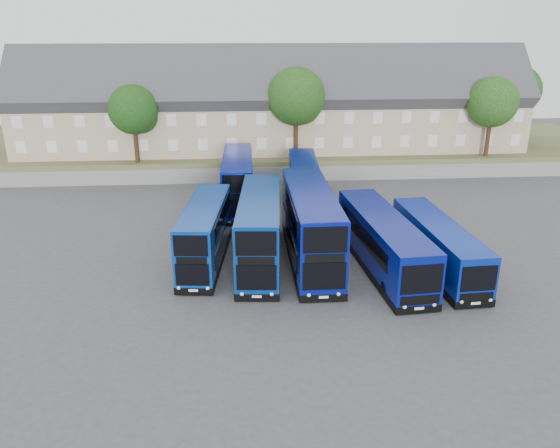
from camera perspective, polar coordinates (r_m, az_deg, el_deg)
The scene contains 15 objects.
ground at distance 33.28m, azimuth 2.73°, elevation -6.74°, with size 120.00×120.00×0.00m, color #424247.
retaining_wall at distance 55.45m, azimuth -0.26°, elevation 5.23°, with size 70.00×0.40×1.50m, color slate.
earth_bank at distance 65.08m, azimuth -0.90°, elevation 7.70°, with size 80.00×20.00×2.00m, color #525932.
terrace_row at distance 60.15m, azimuth -0.69°, elevation 12.09°, with size 54.00×10.40×11.20m.
dd_front_left at distance 36.38m, azimuth -7.83°, elevation -1.12°, with size 3.32×10.22×3.99m.
dd_front_mid at distance 35.91m, azimuth -2.11°, elevation -0.76°, with size 3.50×11.59×4.54m.
dd_front_right at distance 36.17m, azimuth 3.22°, elevation -0.35°, with size 2.80×12.22×4.86m.
dd_rear_left at distance 47.70m, azimuth -4.43°, elevation 4.42°, with size 2.73×11.08×4.38m.
dd_rear_right at distance 47.36m, azimuth 2.48°, elevation 4.14°, with size 3.00×10.33×4.05m.
coach_east_a at distance 35.94m, azimuth 10.70°, elevation -2.00°, with size 3.66×12.86×3.47m.
coach_east_b at distance 36.75m, azimuth 16.14°, elevation -2.29°, with size 2.98×11.40×3.09m.
tree_west at distance 56.02m, azimuth -14.93°, elevation 11.30°, with size 4.80×4.80×7.65m.
tree_mid at distance 55.79m, azimuth 1.86°, elevation 12.97°, with size 5.76×5.76×9.18m.
tree_east at distance 60.88m, azimuth 21.38°, elevation 11.60°, with size 5.12×5.12×8.16m.
tree_far at distance 69.73m, azimuth 23.55°, elevation 12.53°, with size 5.44×5.44×8.67m.
Camera 1 is at (-3.83, -29.43, 15.05)m, focal length 35.00 mm.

